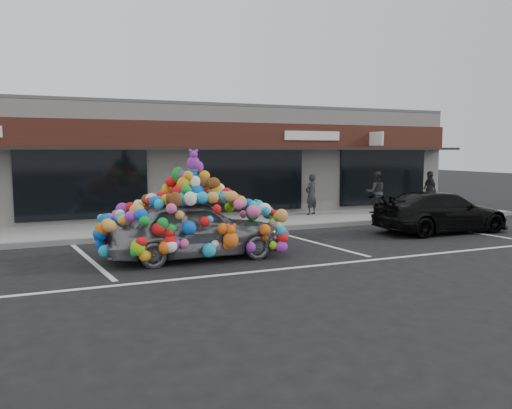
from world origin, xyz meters
name	(u,v)px	position (x,y,z in m)	size (l,w,h in m)	color
ground	(222,252)	(0.00, 0.00, 0.00)	(90.00, 90.00, 0.00)	black
shop_building	(156,161)	(0.00, 8.44, 2.16)	(24.00, 7.20, 4.31)	silver
sidewalk	(184,227)	(0.00, 4.00, 0.07)	(26.00, 3.00, 0.15)	gray
kerb	(196,234)	(0.00, 2.50, 0.07)	(26.00, 0.18, 0.16)	slate
parking_stripe_left	(91,260)	(-3.20, 0.20, 0.00)	(0.12, 4.40, 0.01)	silver
parking_stripe_mid	(315,242)	(2.80, 0.20, 0.00)	(0.12, 4.40, 0.01)	silver
parking_stripe_right	(462,231)	(8.20, 0.20, 0.00)	(0.12, 4.40, 0.01)	silver
lane_line	(338,263)	(2.00, -2.30, 0.00)	(14.00, 0.12, 0.01)	silver
toy_car	(194,222)	(-0.85, -0.44, 0.87)	(3.01, 4.44, 2.57)	gray
black_sedan	(441,212)	(7.37, 0.29, 0.65)	(4.45, 1.81, 1.29)	black
pedestrian_a	(311,194)	(5.13, 4.68, 0.92)	(0.56, 0.37, 1.54)	black
pedestrian_b	(376,192)	(7.70, 4.17, 0.96)	(0.79, 0.61, 1.62)	black
pedestrian_c	(430,190)	(10.81, 4.68, 0.93)	(0.38, 0.92, 1.57)	black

